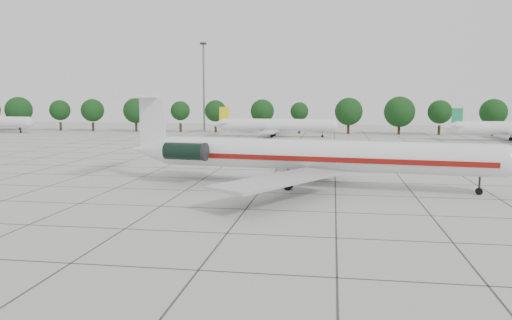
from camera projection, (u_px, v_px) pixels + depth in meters
The scene contains 6 objects.
ground at pixel (259, 192), 52.60m from camera, with size 260.00×260.00×0.00m, color #B3B3AB.
apron_joints at pixel (275, 171), 67.30m from camera, with size 170.00×170.00×0.02m, color #383838.
main_airliner at pixel (299, 154), 55.94m from camera, with size 43.64×34.14×10.26m.
bg_airliner_c at pixel (276, 125), 123.84m from camera, with size 28.24×27.20×7.40m.
tree_line at pixel (262, 111), 136.93m from camera, with size 249.86×8.44×10.22m.
floodlight_mast at pixel (204, 82), 145.51m from camera, with size 1.60×1.60×25.45m.
Camera 1 is at (7.61, -51.17, 10.10)m, focal length 35.00 mm.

